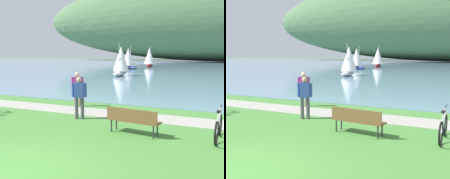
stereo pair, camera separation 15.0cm
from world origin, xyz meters
TOP-DOWN VIEW (x-y plane):
  - ground_plane at (0.00, 0.00)m, footprint 200.00×200.00m
  - bay_water at (0.00, 48.53)m, footprint 180.00×80.00m
  - shoreline_path at (0.00, 6.45)m, footprint 60.00×1.50m
  - park_bench_near_camera at (1.64, 3.99)m, footprint 1.85×0.70m
  - bicycle_leaning_near_bench at (4.25, 4.48)m, footprint 0.16×1.77m
  - person_at_shoreline at (-2.46, 7.35)m, footprint 0.58×0.34m
  - person_on_the_grass at (-1.05, 5.14)m, footprint 0.58×0.34m
  - sailboat_nearest_to_shore at (-6.96, 24.21)m, footprint 1.85×3.07m
  - sailboat_mid_bay at (-9.14, 42.96)m, footprint 2.02×3.20m
  - sailboat_toward_hillside at (-10.43, 35.86)m, footprint 3.10×2.34m

SIDE VIEW (x-z plane):
  - ground_plane at x=0.00m, z-range 0.00..0.00m
  - shoreline_path at x=0.00m, z-range 0.00..0.01m
  - bay_water at x=0.00m, z-range 0.00..0.04m
  - bicycle_leaning_near_bench at x=4.25m, z-range -0.11..0.90m
  - park_bench_near_camera at x=1.64m, z-range 0.08..0.96m
  - person_at_shoreline at x=-2.46m, z-range 0.12..1.83m
  - person_on_the_grass at x=-1.05m, z-range 0.12..1.83m
  - sailboat_toward_hillside at x=-10.43m, z-range -0.06..3.47m
  - sailboat_nearest_to_shore at x=-6.96m, z-range -0.06..3.51m
  - sailboat_mid_bay at x=-9.14m, z-range -0.07..3.61m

